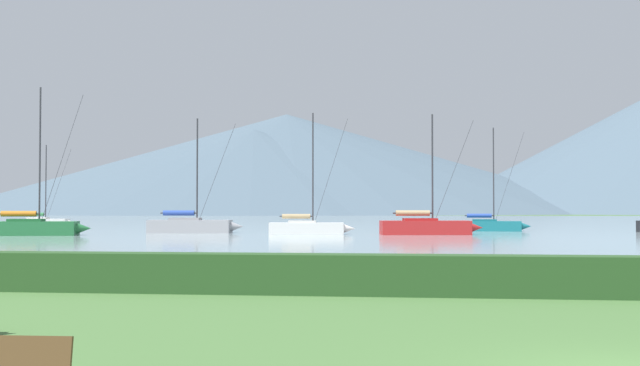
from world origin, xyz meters
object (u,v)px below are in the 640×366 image
(sailboat_slip_7, at_px, (426,226))
(sailboat_slip_4, at_px, (33,227))
(sailboat_slip_11, at_px, (191,225))
(sailboat_slip_1, at_px, (308,227))
(sailboat_slip_9, at_px, (42,222))
(sailboat_slip_5, at_px, (489,225))

(sailboat_slip_7, bearing_deg, sailboat_slip_4, -178.50)
(sailboat_slip_4, bearing_deg, sailboat_slip_7, -1.13)
(sailboat_slip_4, height_order, sailboat_slip_11, sailboat_slip_4)
(sailboat_slip_1, height_order, sailboat_slip_4, sailboat_slip_4)
(sailboat_slip_9, distance_m, sailboat_slip_11, 33.21)
(sailboat_slip_1, height_order, sailboat_slip_7, sailboat_slip_1)
(sailboat_slip_4, bearing_deg, sailboat_slip_5, 13.13)
(sailboat_slip_7, relative_size, sailboat_slip_9, 1.06)
(sailboat_slip_1, xyz_separation_m, sailboat_slip_4, (-23.51, -6.45, 0.10))
(sailboat_slip_4, xyz_separation_m, sailboat_slip_9, (-13.84, 30.70, -0.12))
(sailboat_slip_9, bearing_deg, sailboat_slip_4, -73.17)
(sailboat_slip_1, distance_m, sailboat_slip_4, 24.38)
(sailboat_slip_5, height_order, sailboat_slip_9, sailboat_slip_5)
(sailboat_slip_5, height_order, sailboat_slip_11, sailboat_slip_11)
(sailboat_slip_4, relative_size, sailboat_slip_5, 1.21)
(sailboat_slip_1, xyz_separation_m, sailboat_slip_9, (-37.35, 24.25, -0.02))
(sailboat_slip_1, distance_m, sailboat_slip_9, 44.53)
(sailboat_slip_4, xyz_separation_m, sailboat_slip_5, (40.81, 19.43, -0.12))
(sailboat_slip_11, bearing_deg, sailboat_slip_7, -11.65)
(sailboat_slip_5, relative_size, sailboat_slip_7, 0.99)
(sailboat_slip_4, bearing_deg, sailboat_slip_11, 26.57)
(sailboat_slip_4, distance_m, sailboat_slip_5, 45.20)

